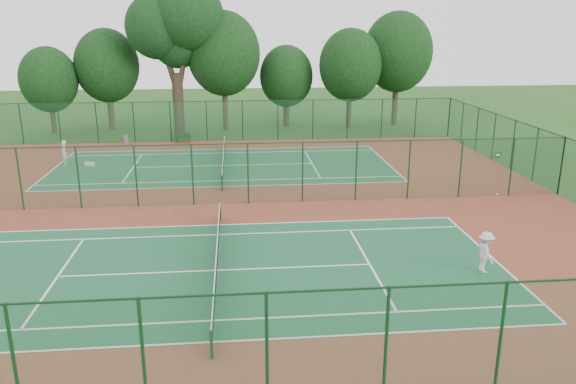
% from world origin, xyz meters
% --- Properties ---
extents(ground, '(120.00, 120.00, 0.00)m').
position_xyz_m(ground, '(0.00, 0.00, 0.00)').
color(ground, '#224F18').
rests_on(ground, ground).
extents(red_pad, '(40.00, 36.00, 0.01)m').
position_xyz_m(red_pad, '(0.00, 0.00, 0.01)').
color(red_pad, brown).
rests_on(red_pad, ground).
extents(court_near, '(23.77, 10.97, 0.01)m').
position_xyz_m(court_near, '(0.00, -9.00, 0.01)').
color(court_near, '#1B5734').
rests_on(court_near, red_pad).
extents(court_far, '(23.77, 10.97, 0.01)m').
position_xyz_m(court_far, '(0.00, 9.00, 0.01)').
color(court_far, '#1C5B32').
rests_on(court_far, red_pad).
extents(fence_north, '(40.00, 0.09, 3.50)m').
position_xyz_m(fence_north, '(0.00, 18.00, 1.76)').
color(fence_north, '#1C5431').
rests_on(fence_north, ground).
extents(fence_south, '(40.00, 0.09, 3.50)m').
position_xyz_m(fence_south, '(0.00, -18.00, 1.76)').
color(fence_south, '#1A4E2D').
rests_on(fence_south, ground).
extents(fence_east, '(0.09, 36.00, 3.50)m').
position_xyz_m(fence_east, '(20.00, 0.00, 1.76)').
color(fence_east, '#194B2E').
rests_on(fence_east, ground).
extents(fence_divider, '(40.00, 0.09, 3.50)m').
position_xyz_m(fence_divider, '(0.00, 0.00, 1.76)').
color(fence_divider, '#174625').
rests_on(fence_divider, ground).
extents(tennis_net_near, '(0.10, 12.90, 0.97)m').
position_xyz_m(tennis_net_near, '(0.00, -9.00, 0.54)').
color(tennis_net_near, '#163E1E').
rests_on(tennis_net_near, ground).
extents(tennis_net_far, '(0.10, 12.90, 0.97)m').
position_xyz_m(tennis_net_far, '(0.00, 9.00, 0.54)').
color(tennis_net_far, '#153A20').
rests_on(tennis_net_far, ground).
extents(player_near, '(0.71, 1.15, 1.73)m').
position_xyz_m(player_near, '(10.88, -10.18, 0.89)').
color(player_near, silver).
rests_on(player_near, court_near).
extents(player_far, '(0.51, 0.70, 1.79)m').
position_xyz_m(player_far, '(-11.38, 10.22, 0.91)').
color(player_far, silver).
rests_on(player_far, court_far).
extents(trash_bin, '(0.58, 0.58, 0.81)m').
position_xyz_m(trash_bin, '(-8.30, 17.01, 0.42)').
color(trash_bin, slate).
rests_on(trash_bin, red_pad).
extents(bench, '(1.40, 0.51, 0.85)m').
position_xyz_m(bench, '(-3.62, 17.49, 0.45)').
color(bench, '#133719').
rests_on(bench, red_pad).
extents(kit_bag, '(0.74, 0.50, 0.26)m').
position_xyz_m(kit_bag, '(-9.58, 9.81, 0.14)').
color(kit_bag, silver).
rests_on(kit_bag, red_pad).
extents(stray_ball_a, '(0.08, 0.08, 0.08)m').
position_xyz_m(stray_ball_a, '(7.00, -0.93, 0.05)').
color(stray_ball_a, yellow).
rests_on(stray_ball_a, red_pad).
extents(stray_ball_b, '(0.07, 0.07, 0.07)m').
position_xyz_m(stray_ball_b, '(9.69, -0.31, 0.05)').
color(stray_ball_b, yellow).
rests_on(stray_ball_b, red_pad).
extents(stray_ball_c, '(0.07, 0.07, 0.07)m').
position_xyz_m(stray_ball_c, '(-2.82, -0.94, 0.05)').
color(stray_ball_c, gold).
rests_on(stray_ball_c, red_pad).
extents(big_tree, '(8.84, 6.47, 13.57)m').
position_xyz_m(big_tree, '(-4.21, 22.66, 9.61)').
color(big_tree, '#33241B').
rests_on(big_tree, ground).
extents(evergreen_row, '(39.00, 5.00, 12.00)m').
position_xyz_m(evergreen_row, '(0.50, 24.25, 0.00)').
color(evergreen_row, black).
rests_on(evergreen_row, ground).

